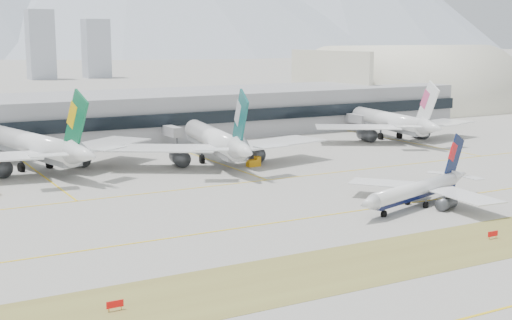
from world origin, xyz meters
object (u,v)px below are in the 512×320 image
widebody_china_air (392,123)px  terminal (87,118)px  taxiing_airliner (419,190)px  hangar (409,111)px  widebody_eva (36,147)px  widebody_cathay (216,142)px

widebody_china_air → terminal: bearing=72.3°
taxiing_airliner → hangar: 187.38m
widebody_eva → widebody_china_air: bearing=-102.7°
terminal → widebody_china_air: bearing=-27.1°
widebody_eva → widebody_cathay: 46.46m
taxiing_airliner → widebody_china_air: 95.28m
widebody_china_air → hangar: hangar is taller
widebody_cathay → widebody_china_air: widebody_cathay is taller
taxiing_airliner → widebody_cathay: bearing=-95.2°
widebody_china_air → terminal: widebody_china_air is taller
widebody_eva → widebody_cathay: widebody_eva is taller
widebody_eva → taxiing_airliner: bearing=-155.1°
widebody_eva → terminal: size_ratio=0.22×
widebody_eva → terminal: (25.94, 45.44, 1.55)m
widebody_eva → terminal: widebody_eva is taller
widebody_china_air → hangar: bearing=-35.2°
hangar → widebody_cathay: bearing=-150.1°
terminal → widebody_eva: bearing=-119.7°
widebody_china_air → taxiing_airliner: bearing=152.8°
taxiing_airliner → terminal: bearing=-92.5°
widebody_eva → hangar: (180.51, 65.60, -5.81)m
widebody_cathay → widebody_china_air: bearing=-70.2°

